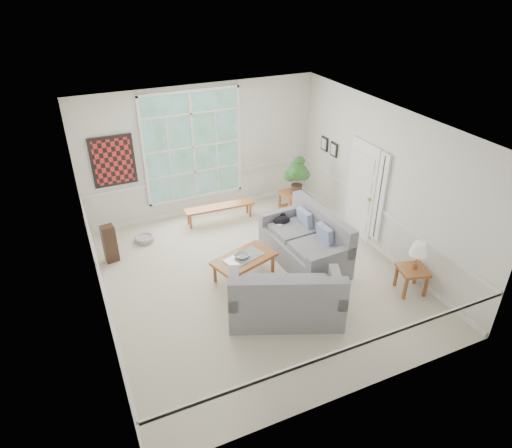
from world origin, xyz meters
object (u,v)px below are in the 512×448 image
(loveseat_front, at_px, (286,291))
(side_table, at_px, (411,280))
(end_table, at_px, (292,202))
(loveseat_right, at_px, (305,238))
(coffee_table, at_px, (244,267))

(loveseat_front, xyz_separation_m, side_table, (2.37, -0.35, -0.26))
(end_table, bearing_deg, loveseat_right, -111.23)
(end_table, bearing_deg, loveseat_front, -119.68)
(loveseat_front, xyz_separation_m, end_table, (1.83, 3.21, -0.25))
(loveseat_front, distance_m, coffee_table, 1.33)
(loveseat_right, relative_size, end_table, 3.76)
(loveseat_front, relative_size, end_table, 3.63)
(side_table, bearing_deg, coffee_table, 147.67)
(loveseat_front, xyz_separation_m, coffee_table, (-0.21, 1.28, -0.29))
(coffee_table, bearing_deg, side_table, -50.23)
(end_table, height_order, side_table, end_table)
(loveseat_right, bearing_deg, side_table, -55.58)
(loveseat_right, xyz_separation_m, coffee_table, (-1.29, -0.01, -0.31))
(coffee_table, bearing_deg, loveseat_right, -17.38)
(coffee_table, height_order, side_table, side_table)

